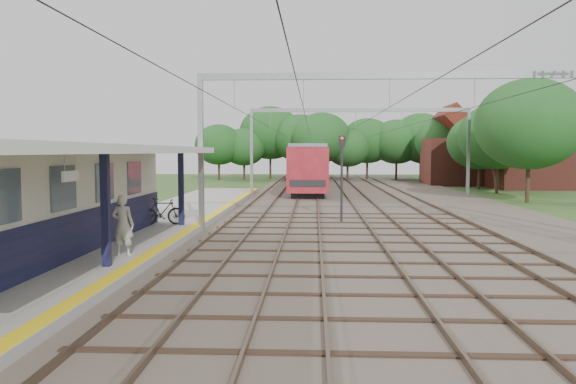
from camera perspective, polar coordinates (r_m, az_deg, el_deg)
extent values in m
plane|color=#2D4C1E|center=(10.14, 2.73, -16.69)|extent=(160.00, 160.00, 0.00)
cube|color=#473D33|center=(39.84, 8.46, -1.03)|extent=(18.00, 90.00, 0.10)
cube|color=gray|center=(24.88, -14.88, -3.93)|extent=(5.00, 52.00, 0.35)
cube|color=yellow|center=(24.27, -9.81, -3.62)|extent=(0.45, 52.00, 0.01)
cube|color=beige|center=(18.78, -25.55, -1.02)|extent=(3.20, 18.00, 3.40)
cube|color=#101134|center=(18.18, -20.94, -4.21)|extent=(0.06, 18.00, 1.40)
cube|color=slate|center=(18.03, -21.04, 0.51)|extent=(0.05, 16.00, 1.30)
cube|color=#101134|center=(16.64, -18.04, -1.77)|extent=(0.22, 0.22, 3.20)
cube|color=#101134|center=(25.23, -10.81, 0.30)|extent=(0.22, 0.22, 3.20)
cube|color=silver|center=(17.32, -24.07, 4.00)|extent=(6.40, 20.00, 0.24)
cube|color=white|center=(14.76, -21.24, 1.51)|extent=(0.06, 0.85, 0.26)
cube|color=brown|center=(39.85, -3.38, -0.81)|extent=(0.07, 88.00, 0.15)
cube|color=brown|center=(39.72, -1.32, -0.82)|extent=(0.07, 88.00, 0.15)
cube|color=brown|center=(39.64, 0.94, -0.83)|extent=(0.07, 88.00, 0.15)
cube|color=brown|center=(39.63, 3.01, -0.84)|extent=(0.07, 88.00, 0.15)
cube|color=brown|center=(39.70, 6.28, -0.85)|extent=(0.07, 88.00, 0.15)
cube|color=brown|center=(39.82, 8.35, -0.85)|extent=(0.07, 88.00, 0.15)
cube|color=brown|center=(40.09, 11.43, -0.86)|extent=(0.07, 88.00, 0.15)
cube|color=brown|center=(40.33, 13.44, -0.86)|extent=(0.07, 88.00, 0.15)
cube|color=gray|center=(24.98, -8.84, 3.84)|extent=(0.22, 0.22, 7.00)
cube|color=gray|center=(24.94, 10.99, 11.54)|extent=(17.00, 0.20, 0.30)
cube|color=gray|center=(44.75, -3.72, 3.99)|extent=(0.22, 0.22, 7.00)
cube|color=gray|center=(46.07, 17.84, 3.80)|extent=(0.22, 0.22, 7.00)
cube|color=gray|center=(44.73, 7.26, 8.26)|extent=(17.00, 0.20, 0.30)
cylinder|color=black|center=(39.67, -2.37, 6.86)|extent=(0.02, 88.00, 0.02)
cylinder|color=black|center=(39.52, 2.00, 6.88)|extent=(0.02, 88.00, 0.02)
cylinder|color=black|center=(39.65, 7.39, 6.84)|extent=(0.02, 88.00, 0.02)
cylinder|color=black|center=(40.11, 12.56, 6.74)|extent=(0.02, 88.00, 0.02)
cylinder|color=#382619|center=(71.21, -5.38, 2.37)|extent=(0.28, 0.28, 2.88)
ellipsoid|color=#1B4B1D|center=(71.19, -5.40, 5.20)|extent=(6.72, 6.72, 5.76)
cylinder|color=#382619|center=(72.62, -0.46, 2.28)|extent=(0.28, 0.28, 2.52)
ellipsoid|color=#1B4B1D|center=(72.59, -0.46, 4.71)|extent=(5.88, 5.88, 5.04)
cylinder|color=#382619|center=(69.53, 4.35, 2.48)|extent=(0.28, 0.28, 3.24)
ellipsoid|color=#1B4B1D|center=(69.53, 4.37, 5.74)|extent=(7.56, 7.56, 6.48)
cylinder|color=#382619|center=(71.96, 9.09, 2.28)|extent=(0.28, 0.28, 2.70)
ellipsoid|color=#1B4B1D|center=(71.93, 9.12, 4.91)|extent=(6.30, 6.30, 5.40)
cylinder|color=#382619|center=(49.70, 19.67, 1.18)|extent=(0.28, 0.28, 2.52)
ellipsoid|color=#1B4B1D|center=(49.65, 19.75, 4.74)|extent=(5.88, 5.88, 5.04)
cylinder|color=#382619|center=(65.26, 16.00, 2.07)|extent=(0.28, 0.28, 2.88)
ellipsoid|color=#1B4B1D|center=(65.24, 16.06, 5.16)|extent=(6.72, 6.72, 5.76)
cube|color=brown|center=(59.34, 23.45, 2.48)|extent=(7.00, 6.00, 4.50)
cube|color=#5D2017|center=(59.35, 23.54, 5.52)|extent=(4.99, 6.12, 4.99)
cube|color=brown|center=(63.54, 17.31, 2.95)|extent=(8.00, 6.00, 5.00)
cube|color=#5D2017|center=(63.57, 17.37, 6.01)|extent=(5.52, 6.12, 5.52)
imported|color=beige|center=(18.27, -16.43, -3.22)|extent=(0.75, 0.53, 1.94)
imported|color=black|center=(25.53, -12.66, -1.94)|extent=(2.06, 0.94, 1.20)
cube|color=black|center=(50.44, 2.13, 0.39)|extent=(2.48, 17.70, 0.44)
cube|color=maroon|center=(50.36, 2.14, 2.58)|extent=(3.10, 19.24, 3.40)
cube|color=black|center=(50.35, 2.14, 3.00)|extent=(3.14, 17.70, 0.96)
cube|color=slate|center=(50.34, 2.14, 4.65)|extent=(2.85, 19.24, 0.28)
cube|color=black|center=(70.25, 2.29, 1.44)|extent=(2.48, 17.70, 0.44)
cube|color=maroon|center=(70.18, 2.29, 3.02)|extent=(3.10, 19.24, 3.40)
cube|color=black|center=(70.18, 2.29, 3.31)|extent=(3.14, 17.70, 0.96)
cube|color=slate|center=(70.17, 2.30, 4.50)|extent=(2.85, 19.24, 0.28)
cylinder|color=black|center=(28.10, 5.47, 0.85)|extent=(0.14, 0.14, 4.01)
cube|color=black|center=(28.06, 5.50, 5.15)|extent=(0.33, 0.25, 0.55)
sphere|color=red|center=(27.96, 5.51, 5.46)|extent=(0.14, 0.14, 0.14)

